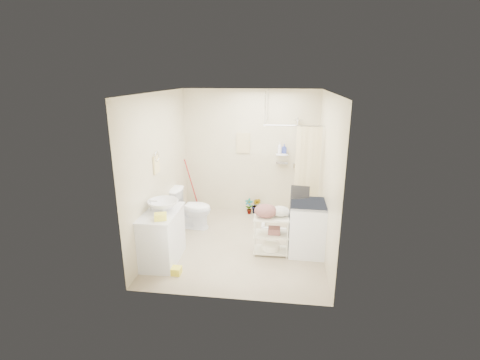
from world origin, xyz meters
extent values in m
plane|color=tan|center=(0.00, 0.00, 0.00)|extent=(3.20, 3.20, 0.00)
cube|color=silver|center=(0.00, 0.00, 2.60)|extent=(2.80, 3.20, 0.04)
cube|color=beige|center=(0.00, 1.60, 1.30)|extent=(2.80, 0.04, 2.60)
cube|color=beige|center=(0.00, -1.60, 1.30)|extent=(2.80, 0.04, 2.60)
cube|color=beige|center=(-1.40, 0.00, 1.30)|extent=(0.04, 3.20, 2.60)
cube|color=beige|center=(1.40, 0.00, 1.30)|extent=(0.04, 3.20, 2.60)
cube|color=silver|center=(-1.16, -0.74, 0.42)|extent=(0.55, 0.96, 0.84)
imported|color=silver|center=(-1.14, -0.67, 0.92)|extent=(0.61, 0.61, 0.16)
cube|color=yellow|center=(-1.05, -1.03, 0.88)|extent=(0.21, 0.18, 0.10)
cube|color=yellow|center=(-0.86, -1.11, 0.08)|extent=(0.29, 0.22, 0.15)
imported|color=white|center=(-1.04, 0.57, 0.39)|extent=(0.80, 0.49, 0.79)
imported|color=brown|center=(0.00, 1.37, 0.17)|extent=(0.18, 0.13, 0.34)
imported|color=brown|center=(0.15, 1.42, 0.18)|extent=(0.22, 0.20, 0.35)
cube|color=#CEBA89|center=(-0.15, 1.58, 1.50)|extent=(0.28, 0.03, 0.42)
imported|color=white|center=(0.61, 1.51, 1.43)|extent=(0.10, 0.10, 0.22)
imported|color=#2F3E99|center=(0.70, 1.53, 1.41)|extent=(0.10, 0.10, 0.18)
cube|color=white|center=(1.14, -0.17, 0.44)|extent=(0.62, 0.64, 0.88)
camera|label=1|loc=(0.69, -5.53, 2.86)|focal=26.00mm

